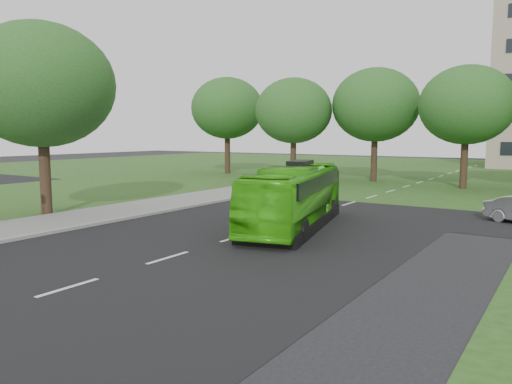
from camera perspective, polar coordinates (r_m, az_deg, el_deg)
ground at (r=19.02m, az=-5.89°, el=-6.29°), size 160.00×160.00×0.00m
street_surfaces at (r=39.29m, az=14.95°, el=0.27°), size 120.00×120.00×0.15m
tree_park_a at (r=46.40m, az=4.32°, el=9.23°), size 7.04×7.04×9.35m
tree_park_b at (r=46.07m, az=13.50°, el=9.64°), size 7.68×7.68×10.06m
tree_park_c at (r=42.07m, az=22.95°, el=9.13°), size 7.15×7.15×9.50m
tree_park_f at (r=53.89m, az=-3.32°, el=9.53°), size 7.66×7.66×10.23m
tree_side_near at (r=28.09m, az=-23.39°, el=11.13°), size 7.43×7.43×9.87m
bus at (r=22.78m, az=4.42°, el=-0.55°), size 4.68×10.33×2.80m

